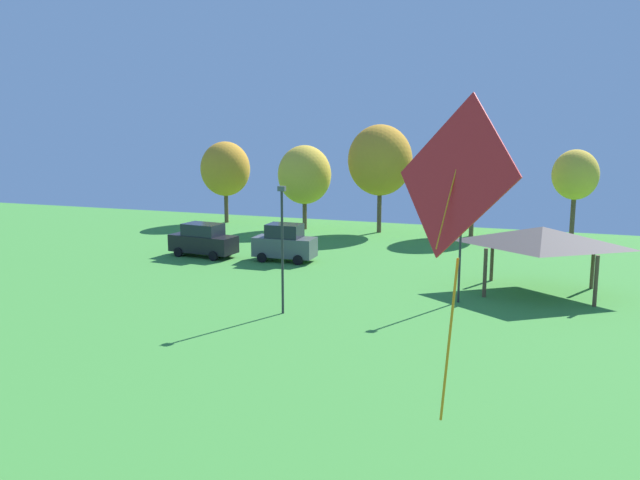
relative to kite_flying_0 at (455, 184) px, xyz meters
name	(u,v)px	position (x,y,z in m)	size (l,w,h in m)	color
kite_flying_0	(455,184)	(0.00, 0.00, 0.00)	(2.39, 1.90, 6.03)	red
parked_car_leftmost	(203,240)	(-20.69, 27.71, -7.01)	(4.80, 2.42, 2.25)	black
parked_car_second_from_left	(285,243)	(-14.91, 28.13, -6.93)	(4.05, 1.99, 2.46)	#4C5156
park_pavilion	(542,236)	(1.12, 25.13, -5.05)	(6.97, 4.96, 3.60)	brown
light_post_0	(282,242)	(-10.40, 16.92, -4.66)	(0.36, 0.20, 6.15)	#2D2D33
light_post_1	(461,232)	(-2.71, 21.72, -4.51)	(0.36, 0.20, 6.43)	#2D2D33
treeline_tree_0	(225,169)	(-26.17, 41.79, -3.33)	(4.38, 4.38, 7.22)	brown
treeline_tree_1	(305,175)	(-18.23, 40.67, -3.55)	(4.45, 4.45, 7.04)	brown
treeline_tree_2	(380,160)	(-11.90, 41.18, -2.24)	(5.20, 5.20, 8.76)	brown
treeline_tree_3	(474,171)	(-4.53, 41.80, -2.95)	(4.99, 4.99, 7.94)	brown
treeline_tree_4	(575,175)	(2.97, 43.20, -3.18)	(3.49, 3.49, 6.91)	brown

